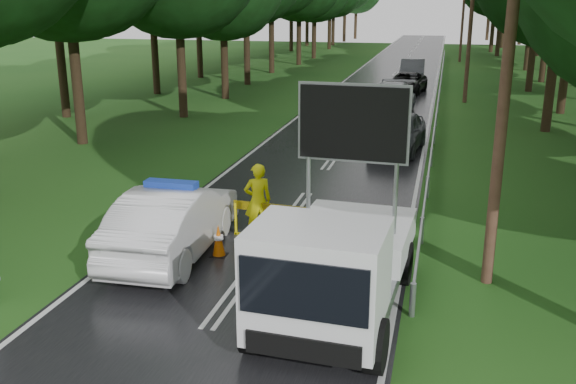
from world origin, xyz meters
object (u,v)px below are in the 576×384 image
(barrier, at_px, (276,213))
(queue_car_second, at_px, (390,99))
(work_truck, at_px, (335,264))
(queue_car_third, at_px, (406,83))
(police_sedan, at_px, (173,221))
(civilian, at_px, (273,247))
(officer, at_px, (258,201))
(queue_car_fourth, at_px, (412,71))
(queue_car_first, at_px, (398,132))

(barrier, xyz_separation_m, queue_car_second, (1.11, 19.75, 0.07))
(work_truck, distance_m, queue_car_third, 31.80)
(police_sedan, height_order, civilian, police_sedan)
(queue_car_second, xyz_separation_m, queue_car_third, (0.33, 8.14, -0.14))
(officer, relative_size, queue_car_second, 0.36)
(queue_car_second, bearing_deg, queue_car_fourth, 94.04)
(work_truck, xyz_separation_m, queue_car_second, (-1.05, 23.65, -0.38))
(queue_car_fourth, bearing_deg, civilian, -93.16)
(queue_car_first, distance_m, queue_car_third, 16.99)
(civilian, relative_size, queue_car_fourth, 0.32)
(barrier, bearing_deg, queue_car_first, 82.66)
(barrier, height_order, officer, officer)
(queue_car_fourth, bearing_deg, police_sedan, -97.57)
(police_sedan, bearing_deg, queue_car_third, -99.05)
(queue_car_third, height_order, queue_car_fourth, queue_car_fourth)
(queue_car_first, height_order, queue_car_fourth, queue_car_fourth)
(queue_car_first, bearing_deg, officer, -98.49)
(barrier, distance_m, civilian, 2.47)
(queue_car_second, relative_size, queue_car_third, 1.16)
(civilian, xyz_separation_m, queue_car_first, (1.69, 13.33, -0.01))
(civilian, bearing_deg, queue_car_first, 82.10)
(civilian, relative_size, queue_car_first, 0.34)
(queue_car_second, bearing_deg, work_truck, -81.81)
(civilian, distance_m, queue_car_fourth, 36.32)
(barrier, relative_size, queue_car_fourth, 0.47)
(queue_car_first, height_order, queue_car_second, queue_car_second)
(civilian, bearing_deg, police_sedan, 161.11)
(barrier, relative_size, queue_car_second, 0.43)
(queue_car_first, distance_m, queue_car_fourth, 22.99)
(work_truck, distance_m, barrier, 4.48)
(police_sedan, height_order, queue_car_second, police_sedan)
(officer, bearing_deg, queue_car_first, -131.85)
(officer, xyz_separation_m, queue_car_first, (2.76, 10.81, -0.21))
(police_sedan, relative_size, barrier, 2.23)
(police_sedan, distance_m, queue_car_fourth, 35.60)
(police_sedan, xyz_separation_m, queue_car_second, (3.27, 21.27, -0.05))
(officer, relative_size, queue_car_third, 0.42)
(officer, relative_size, civilian, 1.25)
(work_truck, height_order, queue_car_fourth, work_truck)
(queue_car_third, bearing_deg, barrier, -85.69)
(police_sedan, bearing_deg, barrier, -146.94)
(police_sedan, relative_size, queue_car_fourth, 1.04)
(queue_car_third, relative_size, queue_car_fourth, 0.95)
(officer, height_order, queue_car_first, officer)
(barrier, relative_size, civilian, 1.47)
(queue_car_fourth, bearing_deg, work_truck, -90.67)
(work_truck, bearing_deg, barrier, 122.29)
(officer, distance_m, queue_car_third, 27.86)
(queue_car_fourth, bearing_deg, queue_car_second, -93.27)
(work_truck, height_order, civilian, work_truck)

